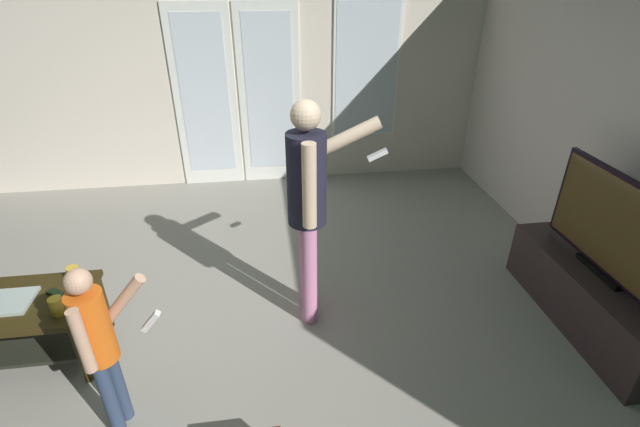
{
  "coord_description": "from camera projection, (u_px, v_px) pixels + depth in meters",
  "views": [
    {
      "loc": [
        0.44,
        -2.42,
        2.26
      ],
      "look_at": [
        0.75,
        -0.13,
        0.98
      ],
      "focal_mm": 24.99,
      "sensor_mm": 36.0,
      "label": 1
    }
  ],
  "objects": [
    {
      "name": "wall_back_with_doors",
      "position": [
        223.0,
        76.0,
        4.84
      ],
      "size": [
        6.04,
        0.09,
        2.54
      ],
      "color": "silver",
      "rests_on": "ground_plane"
    },
    {
      "name": "person_child",
      "position": [
        99.0,
        341.0,
        2.21
      ],
      "size": [
        0.38,
        0.29,
        1.07
      ],
      "color": "#31405D",
      "rests_on": "ground_plane"
    },
    {
      "name": "tv_stand",
      "position": [
        590.0,
        298.0,
        3.14
      ],
      "size": [
        0.43,
        1.4,
        0.43
      ],
      "color": "#312425",
      "rests_on": "ground_plane"
    },
    {
      "name": "ground_plane",
      "position": [
        212.0,
        334.0,
        3.15
      ],
      "size": [
        6.04,
        5.35,
        0.02
      ],
      "primitive_type": "cube",
      "color": "gray"
    },
    {
      "name": "cup_by_laptop",
      "position": [
        57.0,
        306.0,
        2.6
      ],
      "size": [
        0.08,
        0.08,
        0.11
      ],
      "primitive_type": "cylinder",
      "color": "gold",
      "rests_on": "coffee_table"
    },
    {
      "name": "person_adult",
      "position": [
        309.0,
        197.0,
        2.88
      ],
      "size": [
        0.69,
        0.43,
        1.6
      ],
      "color": "pink",
      "rests_on": "ground_plane"
    },
    {
      "name": "cup_near_edge",
      "position": [
        74.0,
        274.0,
        2.89
      ],
      "size": [
        0.08,
        0.08,
        0.1
      ],
      "primitive_type": "cylinder",
      "color": "gold",
      "rests_on": "coffee_table"
    },
    {
      "name": "laptop_closed",
      "position": [
        2.0,
        302.0,
        2.7
      ],
      "size": [
        0.34,
        0.26,
        0.02
      ],
      "primitive_type": "cube",
      "rotation": [
        0.0,
        0.0,
        -0.0
      ],
      "color": "#AEBBB7",
      "rests_on": "coffee_table"
    },
    {
      "name": "tv_remote_black",
      "position": [
        59.0,
        295.0,
        2.77
      ],
      "size": [
        0.17,
        0.14,
        0.02
      ],
      "primitive_type": "cube",
      "rotation": [
        0.0,
        0.0,
        -0.61
      ],
      "color": "black",
      "rests_on": "coffee_table"
    },
    {
      "name": "coffee_table",
      "position": [
        16.0,
        318.0,
        2.78
      ],
      "size": [
        0.93,
        0.56,
        0.47
      ],
      "color": "#30250D",
      "rests_on": "ground_plane"
    },
    {
      "name": "flat_screen_tv",
      "position": [
        615.0,
        229.0,
        2.87
      ],
      "size": [
        0.08,
        1.14,
        0.7
      ],
      "color": "black",
      "rests_on": "tv_stand"
    }
  ]
}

